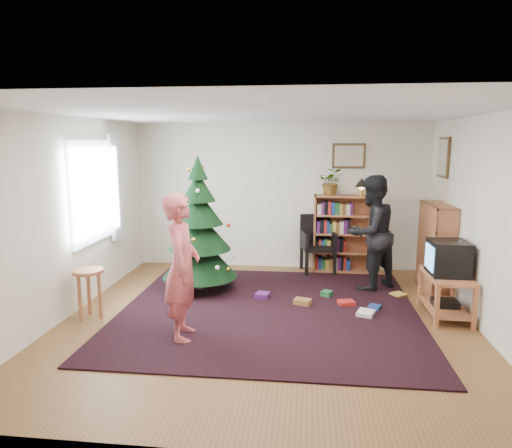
# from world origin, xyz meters

# --- Properties ---
(floor) EXTENTS (5.00, 5.00, 0.00)m
(floor) POSITION_xyz_m (0.00, 0.00, 0.00)
(floor) COLOR brown
(floor) RESTS_ON ground
(ceiling) EXTENTS (5.00, 5.00, 0.00)m
(ceiling) POSITION_xyz_m (0.00, 0.00, 2.50)
(ceiling) COLOR white
(ceiling) RESTS_ON wall_back
(wall_back) EXTENTS (5.00, 0.02, 2.50)m
(wall_back) POSITION_xyz_m (0.00, 2.50, 1.25)
(wall_back) COLOR silver
(wall_back) RESTS_ON floor
(wall_front) EXTENTS (5.00, 0.02, 2.50)m
(wall_front) POSITION_xyz_m (0.00, -2.50, 1.25)
(wall_front) COLOR silver
(wall_front) RESTS_ON floor
(wall_left) EXTENTS (0.02, 5.00, 2.50)m
(wall_left) POSITION_xyz_m (-2.50, 0.00, 1.25)
(wall_left) COLOR silver
(wall_left) RESTS_ON floor
(wall_right) EXTENTS (0.02, 5.00, 2.50)m
(wall_right) POSITION_xyz_m (2.50, 0.00, 1.25)
(wall_right) COLOR silver
(wall_right) RESTS_ON floor
(rug) EXTENTS (3.80, 3.60, 0.02)m
(rug) POSITION_xyz_m (0.00, 0.30, 0.01)
(rug) COLOR black
(rug) RESTS_ON floor
(window_pane) EXTENTS (0.04, 1.20, 1.40)m
(window_pane) POSITION_xyz_m (-2.47, 0.60, 1.50)
(window_pane) COLOR silver
(window_pane) RESTS_ON wall_left
(curtain) EXTENTS (0.06, 0.35, 1.60)m
(curtain) POSITION_xyz_m (-2.43, 1.30, 1.50)
(curtain) COLOR silver
(curtain) RESTS_ON wall_left
(picture_back) EXTENTS (0.55, 0.03, 0.42)m
(picture_back) POSITION_xyz_m (1.15, 2.48, 1.95)
(picture_back) COLOR #4C3319
(picture_back) RESTS_ON wall_back
(picture_right) EXTENTS (0.03, 0.50, 0.60)m
(picture_right) POSITION_xyz_m (2.48, 1.75, 1.95)
(picture_right) COLOR #4C3319
(picture_right) RESTS_ON wall_right
(christmas_tree) EXTENTS (1.10, 1.10, 2.00)m
(christmas_tree) POSITION_xyz_m (-1.09, 1.04, 0.83)
(christmas_tree) COLOR #3F2816
(christmas_tree) RESTS_ON rug
(bookshelf_back) EXTENTS (0.95, 0.30, 1.30)m
(bookshelf_back) POSITION_xyz_m (1.06, 2.34, 0.66)
(bookshelf_back) COLOR #9D5B38
(bookshelf_back) RESTS_ON floor
(bookshelf_right) EXTENTS (0.30, 0.95, 1.30)m
(bookshelf_right) POSITION_xyz_m (2.34, 1.34, 0.66)
(bookshelf_right) COLOR #9D5B38
(bookshelf_right) RESTS_ON floor
(tv_stand) EXTENTS (0.49, 0.87, 0.55)m
(tv_stand) POSITION_xyz_m (2.22, 0.35, 0.32)
(tv_stand) COLOR #9D5B38
(tv_stand) RESTS_ON floor
(crt_tv) EXTENTS (0.45, 0.49, 0.42)m
(crt_tv) POSITION_xyz_m (2.22, 0.35, 0.76)
(crt_tv) COLOR black
(crt_tv) RESTS_ON tv_stand
(armchair) EXTENTS (0.62, 0.63, 0.96)m
(armchair) POSITION_xyz_m (0.67, 2.30, 0.52)
(armchair) COLOR black
(armchair) RESTS_ON rug
(stool) EXTENTS (0.37, 0.37, 0.62)m
(stool) POSITION_xyz_m (-2.20, -0.19, 0.48)
(stool) COLOR #9D5B38
(stool) RESTS_ON floor
(person_standing) EXTENTS (0.47, 0.64, 1.63)m
(person_standing) POSITION_xyz_m (-0.88, -0.63, 0.82)
(person_standing) COLOR #BB4B4F
(person_standing) RESTS_ON rug
(person_by_chair) EXTENTS (1.05, 1.02, 1.71)m
(person_by_chair) POSITION_xyz_m (1.42, 1.40, 0.85)
(person_by_chair) COLOR black
(person_by_chair) RESTS_ON rug
(potted_plant) EXTENTS (0.46, 0.41, 0.45)m
(potted_plant) POSITION_xyz_m (0.86, 2.34, 1.53)
(potted_plant) COLOR gray
(potted_plant) RESTS_ON bookshelf_back
(table_lamp) EXTENTS (0.22, 0.22, 0.29)m
(table_lamp) POSITION_xyz_m (1.36, 2.34, 1.50)
(table_lamp) COLOR #A57F33
(table_lamp) RESTS_ON bookshelf_back
(floor_clutter) EXTENTS (2.12, 1.04, 0.08)m
(floor_clutter) POSITION_xyz_m (0.93, 0.66, 0.04)
(floor_clutter) COLOR #A51E19
(floor_clutter) RESTS_ON rug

